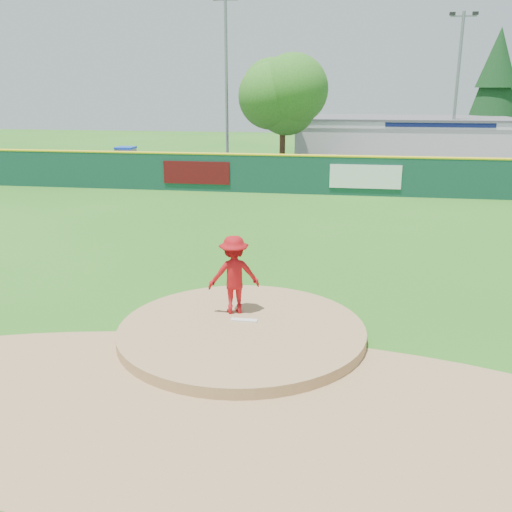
% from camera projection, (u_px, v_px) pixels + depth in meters
% --- Properties ---
extents(ground, '(120.00, 120.00, 0.00)m').
position_uv_depth(ground, '(242.00, 337.00, 12.76)').
color(ground, '#286B19').
rests_on(ground, ground).
extents(pitchers_mound, '(5.50, 5.50, 0.50)m').
position_uv_depth(pitchers_mound, '(242.00, 337.00, 12.76)').
color(pitchers_mound, '#9E774C').
rests_on(pitchers_mound, ground).
extents(pitching_rubber, '(0.60, 0.15, 0.04)m').
position_uv_depth(pitching_rubber, '(244.00, 320.00, 12.97)').
color(pitching_rubber, white).
rests_on(pitching_rubber, pitchers_mound).
extents(infield_dirt_arc, '(15.40, 15.40, 0.01)m').
position_uv_depth(infield_dirt_arc, '(210.00, 408.00, 9.92)').
color(infield_dirt_arc, '#9E774C').
rests_on(infield_dirt_arc, ground).
extents(parking_lot, '(44.00, 16.00, 0.02)m').
position_uv_depth(parking_lot, '(315.00, 170.00, 38.32)').
color(parking_lot, '#38383A').
rests_on(parking_lot, ground).
extents(pitcher, '(1.36, 1.04, 1.86)m').
position_uv_depth(pitcher, '(234.00, 275.00, 13.25)').
color(pitcher, '#A40E13').
rests_on(pitcher, pitchers_mound).
extents(van, '(5.48, 3.85, 1.39)m').
position_uv_depth(van, '(337.00, 166.00, 35.06)').
color(van, silver).
rests_on(van, parking_lot).
extents(pool_building_grp, '(15.20, 8.20, 3.31)m').
position_uv_depth(pool_building_grp, '(402.00, 140.00, 41.66)').
color(pool_building_grp, silver).
rests_on(pool_building_grp, ground).
extents(fence_banners, '(12.46, 0.04, 1.20)m').
position_uv_depth(fence_banners, '(279.00, 175.00, 29.65)').
color(fence_banners, '#570C0F').
rests_on(fence_banners, ground).
extents(playground_slide, '(1.12, 3.16, 1.75)m').
position_uv_depth(playground_slide, '(126.00, 161.00, 36.32)').
color(playground_slide, blue).
rests_on(playground_slide, ground).
extents(outfield_fence, '(40.00, 0.14, 2.07)m').
position_uv_depth(outfield_fence, '(305.00, 173.00, 29.49)').
color(outfield_fence, '#123D32').
rests_on(outfield_fence, ground).
extents(deciduous_tree, '(5.60, 5.60, 7.36)m').
position_uv_depth(deciduous_tree, '(283.00, 101.00, 35.44)').
color(deciduous_tree, '#382314').
rests_on(deciduous_tree, ground).
extents(conifer_tree, '(4.40, 4.40, 9.50)m').
position_uv_depth(conifer_tree, '(496.00, 85.00, 43.29)').
color(conifer_tree, '#382314').
rests_on(conifer_tree, ground).
extents(light_pole_left, '(1.75, 0.25, 11.00)m').
position_uv_depth(light_pole_left, '(226.00, 76.00, 37.52)').
color(light_pole_left, gray).
rests_on(light_pole_left, ground).
extents(light_pole_right, '(1.75, 0.25, 10.00)m').
position_uv_depth(light_pole_right, '(457.00, 84.00, 37.27)').
color(light_pole_right, gray).
rests_on(light_pole_right, ground).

